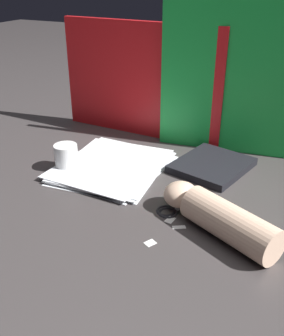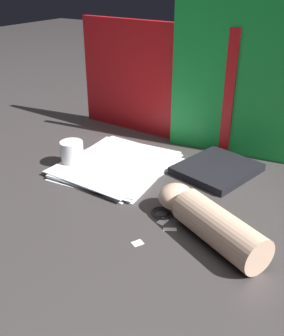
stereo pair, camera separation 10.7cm
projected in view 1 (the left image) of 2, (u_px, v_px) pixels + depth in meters
ground_plane at (128, 189)px, 1.09m from camera, size 6.00×6.00×0.00m
backdrop_panel_left at (140, 81)px, 1.36m from camera, size 0.60×0.05×0.39m
backdrop_panel_center at (247, 74)px, 1.19m from camera, size 0.53×0.08×0.51m
paper_stack at (113, 166)px, 1.19m from camera, size 0.32×0.36×0.02m
book_closed at (212, 165)px, 1.19m from camera, size 0.24×0.26×0.02m
scissors at (175, 208)px, 0.99m from camera, size 0.14×0.15×0.01m
hand_forearm at (218, 216)px, 0.89m from camera, size 0.32×0.22×0.08m
paper_scrap_near at (179, 227)px, 0.92m from camera, size 0.03×0.03×0.00m
paper_scrap_mid at (170, 220)px, 0.95m from camera, size 0.02×0.03×0.00m
paper_scrap_far at (216, 231)px, 0.91m from camera, size 0.02×0.02×0.00m
paper_scrap_side at (150, 243)px, 0.87m from camera, size 0.03×0.03×0.00m
mug at (66, 157)px, 1.17m from camera, size 0.07×0.07×0.08m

